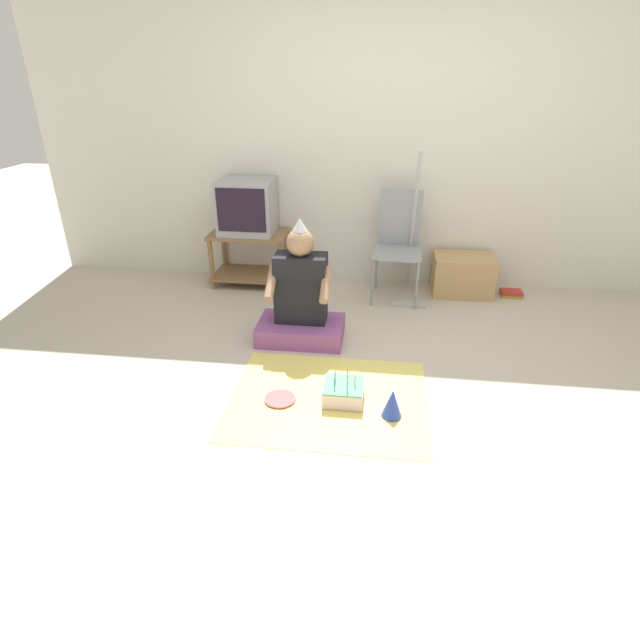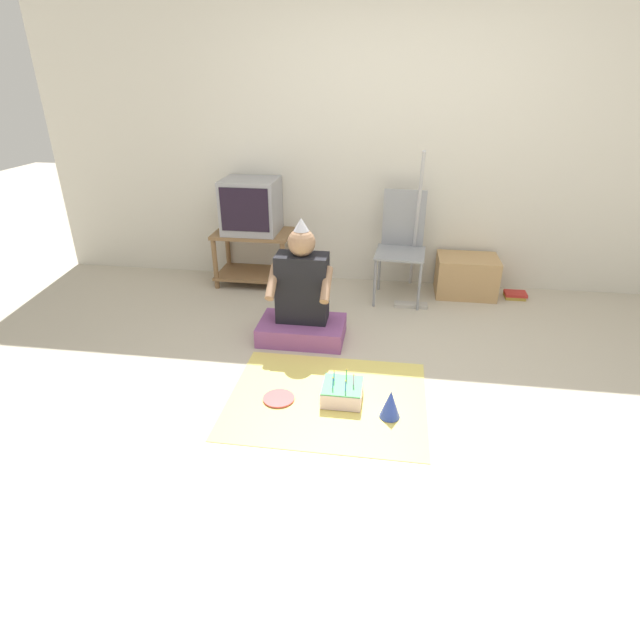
{
  "view_description": "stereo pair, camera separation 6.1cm",
  "coord_description": "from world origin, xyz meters",
  "px_view_note": "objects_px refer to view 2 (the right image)",
  "views": [
    {
      "loc": [
        -0.03,
        -2.57,
        1.79
      ],
      "look_at": [
        -0.4,
        0.32,
        0.35
      ],
      "focal_mm": 28.0,
      "sensor_mm": 36.0,
      "label": 1
    },
    {
      "loc": [
        0.03,
        -2.56,
        1.79
      ],
      "look_at": [
        -0.4,
        0.32,
        0.35
      ],
      "focal_mm": 28.0,
      "sensor_mm": 36.0,
      "label": 2
    }
  ],
  "objects_px": {
    "cardboard_box_stack": "(466,276)",
    "party_hat_blue": "(390,404)",
    "tv": "(251,206)",
    "dust_mop": "(414,259)",
    "folding_chair": "(402,240)",
    "paper_plate": "(279,398)",
    "person_seated": "(302,301)",
    "birthday_cake": "(342,392)",
    "book_pile": "(515,295)"
  },
  "relations": [
    {
      "from": "folding_chair",
      "to": "dust_mop",
      "type": "bearing_deg",
      "value": -40.2
    },
    {
      "from": "tv",
      "to": "dust_mop",
      "type": "height_order",
      "value": "dust_mop"
    },
    {
      "from": "tv",
      "to": "folding_chair",
      "type": "distance_m",
      "value": 1.37
    },
    {
      "from": "dust_mop",
      "to": "birthday_cake",
      "type": "distance_m",
      "value": 1.67
    },
    {
      "from": "folding_chair",
      "to": "book_pile",
      "type": "distance_m",
      "value": 1.14
    },
    {
      "from": "birthday_cake",
      "to": "paper_plate",
      "type": "height_order",
      "value": "birthday_cake"
    },
    {
      "from": "tv",
      "to": "party_hat_blue",
      "type": "distance_m",
      "value": 2.41
    },
    {
      "from": "dust_mop",
      "to": "person_seated",
      "type": "relative_size",
      "value": 1.41
    },
    {
      "from": "person_seated",
      "to": "birthday_cake",
      "type": "bearing_deg",
      "value": -63.44
    },
    {
      "from": "folding_chair",
      "to": "paper_plate",
      "type": "bearing_deg",
      "value": -112.21
    },
    {
      "from": "book_pile",
      "to": "birthday_cake",
      "type": "xyz_separation_m",
      "value": [
        -1.35,
        -1.77,
        0.03
      ]
    },
    {
      "from": "party_hat_blue",
      "to": "folding_chair",
      "type": "bearing_deg",
      "value": 88.95
    },
    {
      "from": "tv",
      "to": "cardboard_box_stack",
      "type": "height_order",
      "value": "tv"
    },
    {
      "from": "tv",
      "to": "folding_chair",
      "type": "height_order",
      "value": "tv"
    },
    {
      "from": "folding_chair",
      "to": "paper_plate",
      "type": "relative_size",
      "value": 4.76
    },
    {
      "from": "person_seated",
      "to": "party_hat_blue",
      "type": "xyz_separation_m",
      "value": [
        0.67,
        -0.89,
        -0.2
      ]
    },
    {
      "from": "birthday_cake",
      "to": "paper_plate",
      "type": "distance_m",
      "value": 0.39
    },
    {
      "from": "folding_chair",
      "to": "party_hat_blue",
      "type": "xyz_separation_m",
      "value": [
        -0.03,
        -1.8,
        -0.42
      ]
    },
    {
      "from": "folding_chair",
      "to": "birthday_cake",
      "type": "xyz_separation_m",
      "value": [
        -0.32,
        -1.68,
        -0.45
      ]
    },
    {
      "from": "folding_chair",
      "to": "birthday_cake",
      "type": "distance_m",
      "value": 1.77
    },
    {
      "from": "cardboard_box_stack",
      "to": "dust_mop",
      "type": "height_order",
      "value": "dust_mop"
    },
    {
      "from": "tv",
      "to": "book_pile",
      "type": "xyz_separation_m",
      "value": [
        2.38,
        -0.03,
        -0.7
      ]
    },
    {
      "from": "tv",
      "to": "birthday_cake",
      "type": "height_order",
      "value": "tv"
    },
    {
      "from": "tv",
      "to": "book_pile",
      "type": "bearing_deg",
      "value": -0.62
    },
    {
      "from": "tv",
      "to": "person_seated",
      "type": "distance_m",
      "value": 1.29
    },
    {
      "from": "folding_chair",
      "to": "cardboard_box_stack",
      "type": "xyz_separation_m",
      "value": [
        0.59,
        0.12,
        -0.34
      ]
    },
    {
      "from": "cardboard_box_stack",
      "to": "dust_mop",
      "type": "xyz_separation_m",
      "value": [
        -0.48,
        -0.21,
        0.21
      ]
    },
    {
      "from": "person_seated",
      "to": "folding_chair",
      "type": "bearing_deg",
      "value": 52.28
    },
    {
      "from": "folding_chair",
      "to": "party_hat_blue",
      "type": "bearing_deg",
      "value": -91.05
    },
    {
      "from": "person_seated",
      "to": "paper_plate",
      "type": "bearing_deg",
      "value": -90.08
    },
    {
      "from": "tv",
      "to": "person_seated",
      "type": "xyz_separation_m",
      "value": [
        0.64,
        -1.03,
        -0.43
      ]
    },
    {
      "from": "tv",
      "to": "paper_plate",
      "type": "height_order",
      "value": "tv"
    },
    {
      "from": "folding_chair",
      "to": "birthday_cake",
      "type": "relative_size",
      "value": 3.82
    },
    {
      "from": "tv",
      "to": "dust_mop",
      "type": "distance_m",
      "value": 1.51
    },
    {
      "from": "cardboard_box_stack",
      "to": "party_hat_blue",
      "type": "bearing_deg",
      "value": -108.05
    },
    {
      "from": "cardboard_box_stack",
      "to": "book_pile",
      "type": "relative_size",
      "value": 2.83
    },
    {
      "from": "book_pile",
      "to": "party_hat_blue",
      "type": "xyz_separation_m",
      "value": [
        -1.06,
        -1.9,
        0.07
      ]
    },
    {
      "from": "person_seated",
      "to": "party_hat_blue",
      "type": "distance_m",
      "value": 1.14
    },
    {
      "from": "paper_plate",
      "to": "birthday_cake",
      "type": "bearing_deg",
      "value": 8.12
    },
    {
      "from": "person_seated",
      "to": "dust_mop",
      "type": "bearing_deg",
      "value": 44.97
    },
    {
      "from": "tv",
      "to": "folding_chair",
      "type": "xyz_separation_m",
      "value": [
        1.34,
        -0.12,
        -0.22
      ]
    },
    {
      "from": "cardboard_box_stack",
      "to": "tv",
      "type": "bearing_deg",
      "value": 179.99
    },
    {
      "from": "cardboard_box_stack",
      "to": "book_pile",
      "type": "xyz_separation_m",
      "value": [
        0.44,
        -0.03,
        -0.15
      ]
    },
    {
      "from": "person_seated",
      "to": "party_hat_blue",
      "type": "relative_size",
      "value": 5.2
    },
    {
      "from": "folding_chair",
      "to": "party_hat_blue",
      "type": "distance_m",
      "value": 1.85
    },
    {
      "from": "cardboard_box_stack",
      "to": "birthday_cake",
      "type": "distance_m",
      "value": 2.02
    },
    {
      "from": "tv",
      "to": "cardboard_box_stack",
      "type": "relative_size",
      "value": 0.93
    },
    {
      "from": "folding_chair",
      "to": "person_seated",
      "type": "relative_size",
      "value": 1.01
    },
    {
      "from": "book_pile",
      "to": "party_hat_blue",
      "type": "distance_m",
      "value": 2.17
    },
    {
      "from": "tv",
      "to": "party_hat_blue",
      "type": "bearing_deg",
      "value": -55.68
    }
  ]
}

